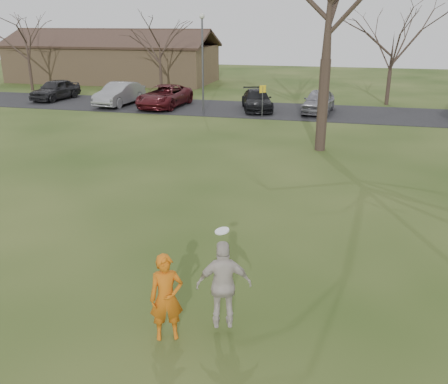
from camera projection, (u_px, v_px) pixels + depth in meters
The scene contains 13 objects.
ground at pixel (177, 326), 9.71m from camera, with size 120.00×120.00×0.00m, color #1E380F.
parking_strip at pixel (298, 111), 32.54m from camera, with size 62.00×6.50×0.04m, color black.
player_defender at pixel (166, 298), 9.08m from camera, with size 0.65×0.42×1.77m, color #C55E10.
car_0 at pixel (55, 90), 37.09m from camera, with size 1.82×4.53×1.54m, color black.
car_1 at pixel (120, 94), 34.70m from camera, with size 1.70×4.87×1.60m, color gray.
car_2 at pixel (165, 96), 33.91m from camera, with size 2.52×5.48×1.52m, color #4D1217.
car_3 at pixel (257, 100), 32.79m from camera, with size 1.89×4.64×1.35m, color black.
car_4 at pixel (319, 101), 31.85m from camera, with size 1.78×4.41×1.50m, color gray.
catching_play at pixel (224, 285), 9.12m from camera, with size 1.14×0.73×2.07m.
building at pixel (113, 62), 48.32m from camera, with size 20.60×8.50×5.14m.
lamp_post at pixel (202, 52), 30.29m from camera, with size 0.34×0.34×6.27m.
sign_yellow at pixel (263, 96), 29.78m from camera, with size 0.35×0.35×2.08m.
small_tree_row at pixel (369, 49), 34.87m from camera, with size 55.00×5.90×8.50m.
Camera 1 is at (2.92, -7.75, 5.84)m, focal length 38.43 mm.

